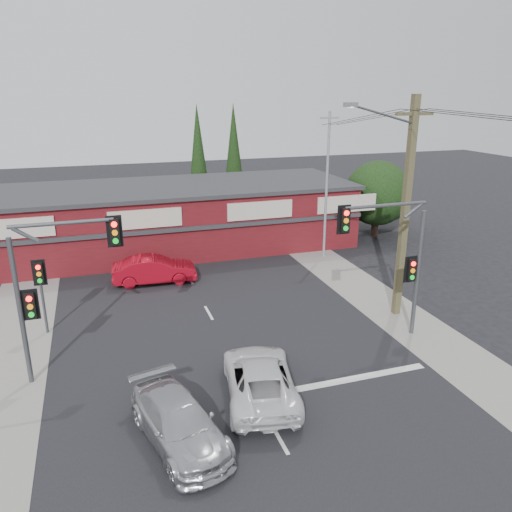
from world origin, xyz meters
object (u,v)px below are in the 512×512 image
object	(u,v)px
shop_building	(155,218)
utility_pole	(404,203)
white_suv	(260,378)
red_sedan	(154,270)
silver_suv	(179,422)

from	to	relation	value
shop_building	utility_pole	bearing A→B (deg)	-56.24
shop_building	white_suv	bearing A→B (deg)	-86.40
red_sedan	utility_pole	bearing A→B (deg)	-121.42
silver_suv	shop_building	distance (m)	20.05
white_suv	utility_pole	bearing A→B (deg)	-140.72
shop_building	red_sedan	bearing A→B (deg)	-98.31
white_suv	silver_suv	size ratio (longest dim) A/B	1.07
red_sedan	shop_building	distance (m)	6.52
red_sedan	utility_pole	size ratio (longest dim) A/B	0.45
white_suv	silver_suv	xyz separation A→B (m)	(-3.07, -1.52, -0.02)
shop_building	utility_pole	xyz separation A→B (m)	(9.36, -14.00, 3.26)
white_suv	silver_suv	distance (m)	3.43
white_suv	silver_suv	bearing A→B (deg)	37.49
red_sedan	utility_pole	distance (m)	13.65
silver_suv	red_sedan	size ratio (longest dim) A/B	1.02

